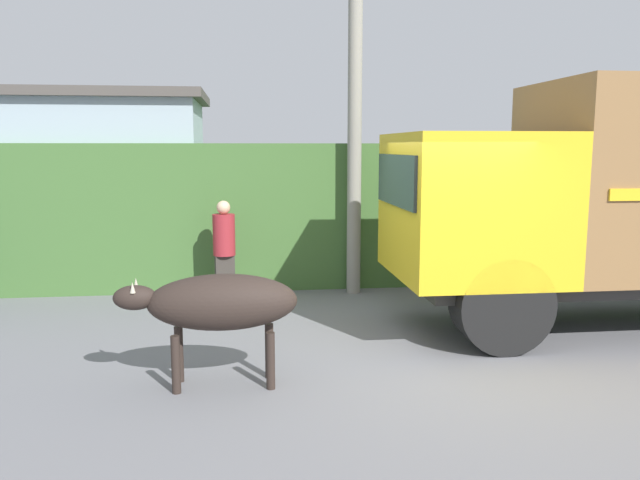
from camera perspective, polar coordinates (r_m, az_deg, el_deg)
ground_plane at (r=7.77m, az=8.57°, el=-9.92°), size 60.00×60.00×0.00m
hillside_embankment at (r=13.16m, az=1.92°, el=3.31°), size 32.00×5.01×2.50m
building_backdrop at (r=12.39m, az=-23.50°, el=4.46°), size 5.70×2.70×3.41m
brown_cow at (r=6.44m, az=-9.26°, el=-5.78°), size 1.84×0.58×1.17m
pedestrian_on_hill at (r=9.96m, az=-8.75°, el=-0.63°), size 0.41×0.41×1.61m
utility_pole at (r=10.36m, az=3.20°, el=11.74°), size 0.90×0.23×5.83m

